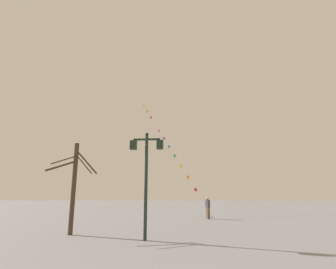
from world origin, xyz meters
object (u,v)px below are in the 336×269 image
at_px(kite_train, 167,143).
at_px(kite_flyer, 208,207).
at_px(bare_tree, 73,184).
at_px(twin_lantern_lamp_post, 146,164).

xyz_separation_m(kite_train, kite_flyer, (3.89, -7.84, -6.80)).
xyz_separation_m(kite_flyer, bare_tree, (-7.11, -9.37, 1.44)).
distance_m(twin_lantern_lamp_post, kite_train, 19.07).
bearing_deg(twin_lantern_lamp_post, kite_train, 91.71).
distance_m(twin_lantern_lamp_post, bare_tree, 4.08).
height_order(twin_lantern_lamp_post, kite_train, kite_train).
distance_m(twin_lantern_lamp_post, kite_flyer, 11.41).
height_order(twin_lantern_lamp_post, bare_tree, twin_lantern_lamp_post).
bearing_deg(kite_flyer, twin_lantern_lamp_post, 135.83).
height_order(twin_lantern_lamp_post, kite_flyer, twin_lantern_lamp_post).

